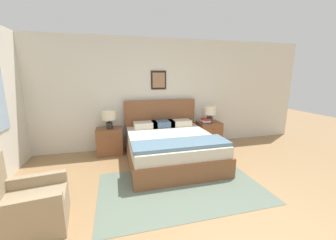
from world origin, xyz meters
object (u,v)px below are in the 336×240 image
at_px(armchair, 24,207).
at_px(table_lamp_by_door, 210,112).
at_px(nightstand_near_window, 110,141).
at_px(bed, 171,146).
at_px(nightstand_by_door, 209,133).
at_px(table_lamp_near_window, 109,117).

distance_m(armchair, table_lamp_by_door, 4.06).
bearing_deg(table_lamp_by_door, nightstand_near_window, 179.81).
relative_size(bed, armchair, 2.25).
height_order(armchair, table_lamp_by_door, table_lamp_by_door).
bearing_deg(table_lamp_by_door, nightstand_by_door, 101.12).
xyz_separation_m(bed, table_lamp_by_door, (1.23, 0.74, 0.55)).
xyz_separation_m(armchair, nightstand_near_window, (0.92, 2.21, 0.01)).
height_order(bed, table_lamp_near_window, bed).
bearing_deg(nightstand_near_window, bed, -31.52).
bearing_deg(table_lamp_near_window, nightstand_near_window, 150.92).
relative_size(armchair, nightstand_by_door, 1.50).
height_order(nightstand_near_window, table_lamp_by_door, table_lamp_by_door).
relative_size(nightstand_near_window, nightstand_by_door, 1.00).
height_order(armchair, nightstand_near_window, armchair).
height_order(table_lamp_near_window, table_lamp_by_door, same).
relative_size(nightstand_near_window, table_lamp_near_window, 1.46).
distance_m(nightstand_near_window, table_lamp_by_door, 2.52).
height_order(nightstand_near_window, nightstand_by_door, same).
bearing_deg(bed, armchair, -145.84).
height_order(bed, table_lamp_by_door, bed).
bearing_deg(nightstand_by_door, table_lamp_by_door, -78.88).
bearing_deg(table_lamp_near_window, table_lamp_by_door, 0.00).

